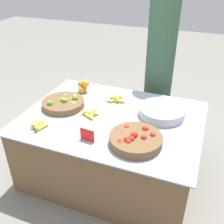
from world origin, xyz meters
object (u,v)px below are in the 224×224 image
object	(u,v)px
tomato_basket	(135,140)
lime_bowl	(64,103)
metal_bowl	(162,111)
vendor_person	(160,68)
price_sign	(87,135)

from	to	relation	value
tomato_basket	lime_bowl	bearing A→B (deg)	158.87
lime_bowl	tomato_basket	bearing A→B (deg)	-21.13
lime_bowl	metal_bowl	xyz separation A→B (m)	(0.87, 0.17, 0.01)
lime_bowl	vendor_person	xyz separation A→B (m)	(0.69, 0.85, 0.14)
tomato_basket	metal_bowl	bearing A→B (deg)	78.49
metal_bowl	price_sign	world-z (taller)	price_sign
metal_bowl	vendor_person	xyz separation A→B (m)	(-0.18, 0.68, 0.13)
metal_bowl	tomato_basket	bearing A→B (deg)	-101.51
tomato_basket	price_sign	distance (m)	0.36
lime_bowl	vendor_person	world-z (taller)	vendor_person
tomato_basket	price_sign	bearing A→B (deg)	-164.81
lime_bowl	price_sign	distance (m)	0.59
lime_bowl	tomato_basket	size ratio (longest dim) A/B	0.98
lime_bowl	metal_bowl	world-z (taller)	lime_bowl
price_sign	vendor_person	distance (m)	1.28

